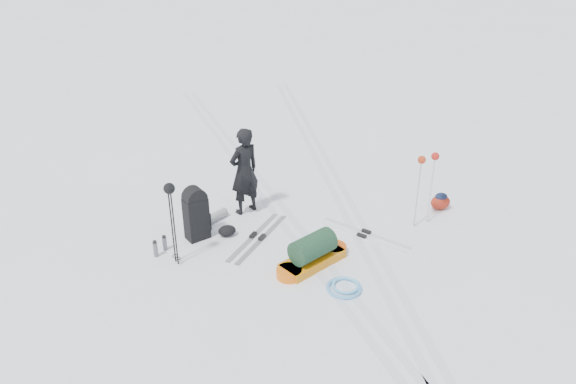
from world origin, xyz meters
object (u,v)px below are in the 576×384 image
(expedition_rucksack, at_px, (199,213))
(ski_poles_black, at_px, (170,199))
(pulk_sled, at_px, (313,253))
(skier, at_px, (244,171))

(expedition_rucksack, distance_m, ski_poles_black, 1.15)
(ski_poles_black, bearing_deg, pulk_sled, -1.83)
(skier, xyz_separation_m, ski_poles_black, (-1.48, -1.34, 0.35))
(pulk_sled, distance_m, ski_poles_black, 2.42)
(expedition_rucksack, xyz_separation_m, ski_poles_black, (-0.50, -0.72, 0.74))
(skier, bearing_deg, expedition_rucksack, 9.99)
(skier, relative_size, ski_poles_black, 1.16)
(skier, xyz_separation_m, pulk_sled, (0.62, -2.05, -0.63))
(skier, bearing_deg, pulk_sled, 84.49)
(skier, height_order, expedition_rucksack, skier)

